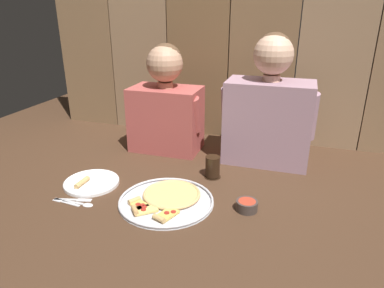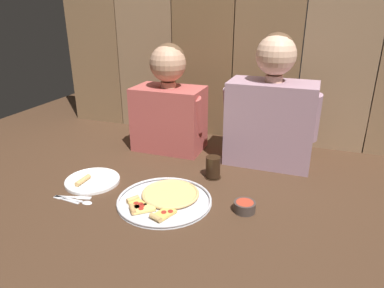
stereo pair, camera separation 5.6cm
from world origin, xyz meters
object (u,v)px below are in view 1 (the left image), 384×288
at_px(drinking_glass, 213,167).
at_px(dipping_bowl, 247,205).
at_px(diner_left, 166,104).
at_px(diner_right, 269,108).
at_px(dinner_plate, 91,182).
at_px(pizza_tray, 167,199).

distance_m(drinking_glass, dipping_bowl, 0.31).
xyz_separation_m(drinking_glass, diner_left, (-0.33, 0.26, 0.21)).
bearing_deg(drinking_glass, diner_right, 51.33).
bearing_deg(diner_right, diner_left, 179.96).
bearing_deg(dipping_bowl, diner_left, 136.77).
height_order(dinner_plate, dipping_bowl, dipping_bowl).
distance_m(dinner_plate, diner_left, 0.58).
height_order(dinner_plate, drinking_glass, drinking_glass).
bearing_deg(diner_right, drinking_glass, -128.67).
relative_size(pizza_tray, diner_left, 0.68).
height_order(pizza_tray, diner_right, diner_right).
bearing_deg(drinking_glass, pizza_tray, -114.49).
bearing_deg(diner_left, drinking_glass, -38.48).
height_order(diner_left, diner_right, diner_right).
xyz_separation_m(pizza_tray, diner_right, (0.33, 0.52, 0.27)).
distance_m(drinking_glass, diner_right, 0.40).
relative_size(drinking_glass, dipping_bowl, 1.20).
height_order(drinking_glass, diner_right, diner_right).
relative_size(dinner_plate, diner_left, 0.43).
height_order(dipping_bowl, diner_left, diner_left).
xyz_separation_m(pizza_tray, dipping_bowl, (0.32, 0.03, 0.01)).
distance_m(pizza_tray, diner_left, 0.62).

